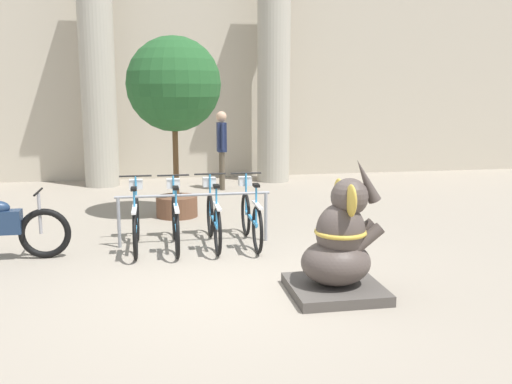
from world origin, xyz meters
The scene contains 12 objects.
ground_plane centered at (0.00, 0.00, 0.00)m, with size 60.00×60.00×0.00m, color gray.
building_facade centered at (0.00, 8.60, 3.00)m, with size 20.00×0.20×6.00m.
column_left centered at (-2.10, 7.60, 2.62)m, with size 1.01×1.01×5.16m.
column_right centered at (2.10, 7.60, 2.62)m, with size 1.01×1.01×5.16m.
bike_rack centered at (-0.31, 1.95, 0.56)m, with size 2.29×0.05×0.77m.
bicycle_0 centered at (-1.15, 1.86, 0.41)m, with size 0.48×1.72×1.02m.
bicycle_1 centered at (-0.59, 1.83, 0.41)m, with size 0.48×1.72×1.02m.
bicycle_2 centered at (-0.03, 1.87, 0.41)m, with size 0.48×1.72×1.02m.
bicycle_3 centered at (0.53, 1.85, 0.41)m, with size 0.48×1.72×1.02m.
elephant_statue centered at (1.15, -0.46, 0.53)m, with size 1.03×1.03×1.56m.
person_pedestrian centered at (0.67, 6.57, 1.09)m, with size 0.24×0.47×1.80m.
potted_tree centered at (-0.48, 3.90, 2.28)m, with size 1.67×1.67×3.21m.
Camera 1 is at (-0.88, -6.38, 2.30)m, focal length 40.00 mm.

